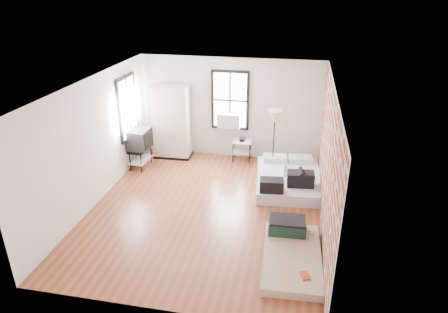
% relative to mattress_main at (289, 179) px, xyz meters
% --- Properties ---
extents(ground, '(6.00, 6.00, 0.00)m').
position_rel_mattress_main_xyz_m(ground, '(-1.75, -1.46, -0.19)').
color(ground, brown).
rests_on(ground, ground).
extents(room_shell, '(5.02, 6.02, 2.80)m').
position_rel_mattress_main_xyz_m(room_shell, '(-1.52, -1.10, 1.55)').
color(room_shell, silver).
rests_on(room_shell, ground).
extents(mattress_main, '(1.76, 2.25, 0.68)m').
position_rel_mattress_main_xyz_m(mattress_main, '(0.00, 0.00, 0.00)').
color(mattress_main, white).
rests_on(mattress_main, ground).
extents(mattress_bare, '(1.11, 2.00, 0.42)m').
position_rel_mattress_main_xyz_m(mattress_bare, '(0.17, -2.72, -0.06)').
color(mattress_bare, '#C9B591').
rests_on(mattress_bare, ground).
extents(wardrobe, '(1.06, 0.63, 2.04)m').
position_rel_mattress_main_xyz_m(wardrobe, '(-3.34, 1.19, 0.83)').
color(wardrobe, black).
rests_on(wardrobe, ground).
extents(side_table, '(0.54, 0.44, 0.69)m').
position_rel_mattress_main_xyz_m(side_table, '(-1.36, 1.26, 0.28)').
color(side_table, black).
rests_on(side_table, ground).
extents(floor_lamp, '(0.36, 0.36, 1.68)m').
position_rel_mattress_main_xyz_m(floor_lamp, '(-0.46, 0.75, 1.25)').
color(floor_lamp, black).
rests_on(floor_lamp, ground).
extents(tv_stand, '(0.57, 0.78, 1.07)m').
position_rel_mattress_main_xyz_m(tv_stand, '(-3.96, 0.32, 0.58)').
color(tv_stand, black).
rests_on(tv_stand, ground).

